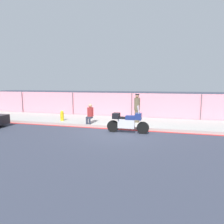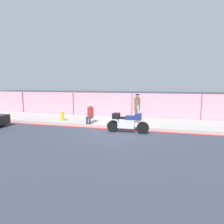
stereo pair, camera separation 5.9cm
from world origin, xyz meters
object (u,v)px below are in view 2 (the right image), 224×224
(motorcycle, at_px, (127,122))
(person_seated_on_curb, at_px, (90,113))
(fire_hydrant, at_px, (62,116))
(officer_standing, at_px, (137,108))

(motorcycle, height_order, person_seated_on_curb, motorcycle)
(person_seated_on_curb, distance_m, fire_hydrant, 2.22)
(fire_hydrant, bearing_deg, motorcycle, -17.93)
(motorcycle, bearing_deg, person_seated_on_curb, 154.80)
(motorcycle, relative_size, person_seated_on_curb, 1.86)
(person_seated_on_curb, bearing_deg, fire_hydrant, 171.10)
(person_seated_on_curb, bearing_deg, officer_standing, 21.15)
(officer_standing, height_order, fire_hydrant, officer_standing)
(officer_standing, distance_m, person_seated_on_curb, 3.05)
(motorcycle, xyz_separation_m, officer_standing, (0.21, 2.31, 0.50))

